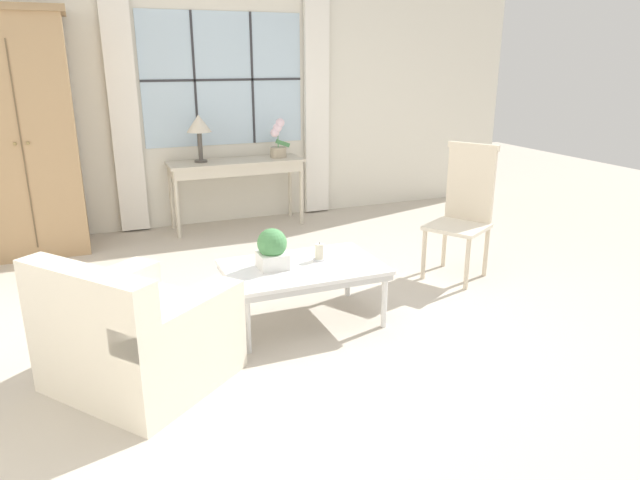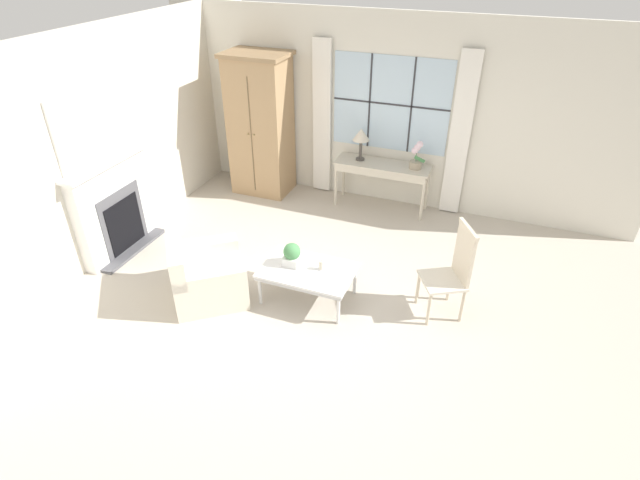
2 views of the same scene
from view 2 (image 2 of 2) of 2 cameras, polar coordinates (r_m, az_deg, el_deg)
The scene contains 13 objects.
ground_plane at distance 5.74m, azimuth -0.61°, elevation -8.26°, with size 14.00×14.00×0.00m, color #BCB2A3.
wall_back_windowed at distance 7.63m, azimuth 8.02°, elevation 14.10°, with size 7.20×0.14×2.80m.
wall_left at distance 6.98m, azimuth -22.85°, elevation 10.24°, with size 0.06×7.20×2.80m, color silver.
fireplace at distance 6.96m, azimuth -22.57°, elevation 4.16°, with size 0.34×1.33×2.16m.
armoire at distance 8.02m, azimuth -6.80°, elevation 12.90°, with size 0.96×0.70×2.19m.
console_table at distance 7.61m, azimuth 7.15°, elevation 8.05°, with size 1.42×0.45×0.73m.
table_lamp at distance 7.54m, azimuth 4.73°, elevation 11.76°, with size 0.26×0.26×0.49m.
potted_orchid at distance 7.43m, azimuth 10.95°, elevation 9.28°, with size 0.23×0.18×0.42m.
armchair_upholstered at distance 5.98m, azimuth -12.93°, elevation -4.11°, with size 1.16×1.17×0.77m.
side_chair_wooden at distance 5.59m, azimuth 15.04°, elevation -3.09°, with size 0.60×0.60×1.10m.
coffee_table at distance 5.72m, azimuth -1.41°, elevation -3.69°, with size 1.06×0.69×0.42m.
potted_plant_small at distance 5.71m, azimuth -3.22°, elevation -1.65°, with size 0.20×0.20×0.27m.
pillar_candle at distance 5.66m, azimuth 0.16°, elevation -2.92°, with size 0.09×0.09×0.13m.
Camera 2 is at (1.63, -4.05, 3.73)m, focal length 28.00 mm.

